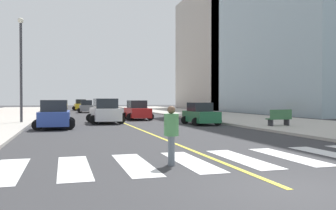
{
  "coord_description": "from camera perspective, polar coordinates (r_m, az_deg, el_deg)",
  "views": [
    {
      "loc": [
        -4.78,
        -6.84,
        2.0
      ],
      "look_at": [
        3.68,
        22.4,
        1.49
      ],
      "focal_mm": 38.66,
      "sensor_mm": 36.0,
      "label": 1
    }
  ],
  "objects": [
    {
      "name": "crosswalk_paint",
      "position": [
        12.01,
        7.64,
        -8.6
      ],
      "size": [
        13.5,
        4.0,
        0.01
      ],
      "color": "silver",
      "rests_on": "ground"
    },
    {
      "name": "car_gray_seventh",
      "position": [
        54.0,
        -12.77,
        -0.27
      ],
      "size": [
        2.58,
        4.1,
        1.82
      ],
      "rotation": [
        0.0,
        0.0,
        -0.01
      ],
      "color": "slate",
      "rests_on": "ground"
    },
    {
      "name": "street_lamp",
      "position": [
        31.13,
        -22.17,
        6.39
      ],
      "size": [
        0.44,
        0.44,
        8.29
      ],
      "color": "#38383D",
      "rests_on": "sidewalk_kerb_west"
    },
    {
      "name": "car_white_sixth",
      "position": [
        30.15,
        -9.89,
        -1.04
      ],
      "size": [
        2.92,
        4.6,
        2.03
      ],
      "rotation": [
        0.0,
        0.0,
        0.03
      ],
      "color": "silver",
      "rests_on": "ground"
    },
    {
      "name": "car_blue_second",
      "position": [
        25.6,
        -17.43,
        -1.54
      ],
      "size": [
        2.77,
        4.36,
        1.93
      ],
      "rotation": [
        0.0,
        0.0,
        -0.03
      ],
      "color": "#2D479E",
      "rests_on": "ground"
    },
    {
      "name": "car_yellow_nearest",
      "position": [
        64.84,
        -13.65,
        -0.03
      ],
      "size": [
        2.77,
        4.36,
        1.93
      ],
      "rotation": [
        0.0,
        0.0,
        0.03
      ],
      "color": "gold",
      "rests_on": "ground"
    },
    {
      "name": "park_bench",
      "position": [
        25.97,
        17.16,
        -1.97
      ],
      "size": [
        1.85,
        0.73,
        1.12
      ],
      "rotation": [
        0.0,
        0.0,
        1.67
      ],
      "color": "#33603D",
      "rests_on": "sidewalk_kerb_east"
    },
    {
      "name": "car_green_third",
      "position": [
        28.21,
        5.16,
        -1.47
      ],
      "size": [
        2.43,
        3.86,
        1.71
      ],
      "rotation": [
        0.0,
        0.0,
        3.16
      ],
      "color": "#236B42",
      "rests_on": "ground"
    },
    {
      "name": "car_black_fourth",
      "position": [
        35.78,
        -17.25,
        -0.99
      ],
      "size": [
        2.46,
        3.89,
        1.72
      ],
      "rotation": [
        0.0,
        0.0,
        0.02
      ],
      "color": "black",
      "rests_on": "ground"
    },
    {
      "name": "car_red_fifth",
      "position": [
        34.91,
        -4.87,
        -0.89
      ],
      "size": [
        2.63,
        4.18,
        1.86
      ],
      "rotation": [
        0.0,
        0.0,
        3.16
      ],
      "color": "red",
      "rests_on": "ground"
    },
    {
      "name": "lane_divider_paint",
      "position": [
        47.12,
        -10.3,
        -1.47
      ],
      "size": [
        0.16,
        80.0,
        0.01
      ],
      "primitive_type": "cube",
      "color": "yellow",
      "rests_on": "ground"
    },
    {
      "name": "ground_plane",
      "position": [
        8.58,
        18.74,
        -12.57
      ],
      "size": [
        220.0,
        220.0,
        0.0
      ],
      "primitive_type": "plane",
      "color": "#333335"
    },
    {
      "name": "parking_garage_concrete",
      "position": [
        75.41,
        10.57,
        8.26
      ],
      "size": [
        18.0,
        24.0,
        23.17
      ],
      "primitive_type": "cube",
      "color": "#B2ADA3",
      "rests_on": "ground"
    },
    {
      "name": "pedestrian_crossing",
      "position": [
        10.92,
        0.53,
        -4.36
      ],
      "size": [
        0.44,
        0.44,
        1.79
      ],
      "rotation": [
        0.0,
        0.0,
        1.29
      ],
      "color": "slate",
      "rests_on": "ground"
    },
    {
      "name": "sidewalk_kerb_east",
      "position": [
        31.81,
        16.17,
        -2.54
      ],
      "size": [
        10.0,
        120.0,
        0.15
      ],
      "primitive_type": "cube",
      "color": "#B2ADA3",
      "rests_on": "ground"
    }
  ]
}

